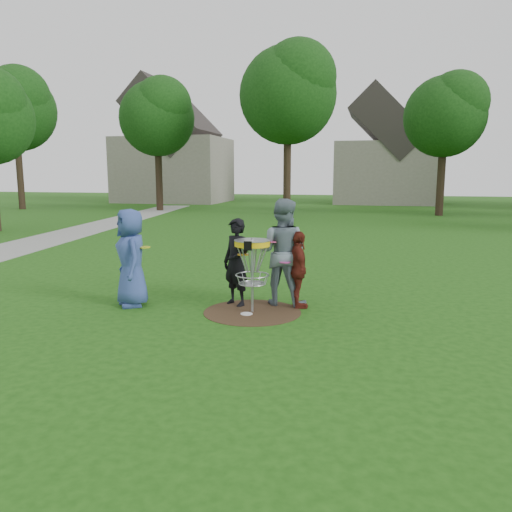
% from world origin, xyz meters
% --- Properties ---
extents(ground, '(100.00, 100.00, 0.00)m').
position_xyz_m(ground, '(0.00, 0.00, 0.00)').
color(ground, '#19470F').
rests_on(ground, ground).
extents(dirt_patch, '(1.80, 1.80, 0.01)m').
position_xyz_m(dirt_patch, '(0.00, 0.00, 0.00)').
color(dirt_patch, '#47331E').
rests_on(dirt_patch, ground).
extents(concrete_path, '(7.75, 39.92, 0.02)m').
position_xyz_m(concrete_path, '(-10.00, 8.00, 0.01)').
color(concrete_path, '#9E9E99').
rests_on(concrete_path, ground).
extents(player_blue, '(1.03, 1.08, 1.87)m').
position_xyz_m(player_blue, '(-2.36, -0.05, 0.93)').
color(player_blue, '#344A91').
rests_on(player_blue, ground).
extents(player_black, '(0.73, 0.66, 1.68)m').
position_xyz_m(player_black, '(-0.42, 0.43, 0.84)').
color(player_black, black).
rests_on(player_black, ground).
extents(player_grey, '(1.08, 0.89, 2.05)m').
position_xyz_m(player_grey, '(0.42, 0.70, 1.03)').
color(player_grey, slate).
rests_on(player_grey, ground).
extents(player_maroon, '(0.63, 0.93, 1.46)m').
position_xyz_m(player_maroon, '(0.77, 0.53, 0.73)').
color(player_maroon, '#5E1E15').
rests_on(player_maroon, ground).
extents(disc_on_grass, '(0.22, 0.22, 0.02)m').
position_xyz_m(disc_on_grass, '(-0.07, -0.17, 0.01)').
color(disc_on_grass, white).
rests_on(disc_on_grass, ground).
extents(disc_golf_basket, '(0.66, 0.67, 1.38)m').
position_xyz_m(disc_golf_basket, '(0.00, -0.00, 1.02)').
color(disc_golf_basket, '#9EA0A5').
rests_on(disc_golf_basket, ground).
extents(held_discs, '(2.84, 0.73, 0.38)m').
position_xyz_m(held_discs, '(-0.37, 0.26, 1.08)').
color(held_discs, '#CECE16').
rests_on(held_discs, ground).
extents(tree_row, '(51.20, 17.42, 9.90)m').
position_xyz_m(tree_row, '(0.44, 20.67, 6.21)').
color(tree_row, '#38281C').
rests_on(tree_row, ground).
extents(house_row, '(44.50, 10.65, 11.62)m').
position_xyz_m(house_row, '(4.78, 33.07, 4.14)').
color(house_row, gray).
rests_on(house_row, ground).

